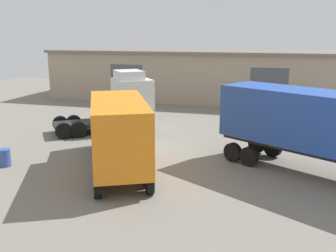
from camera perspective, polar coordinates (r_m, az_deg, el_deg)
The scene contains 6 objects.
ground_plane at distance 22.83m, azimuth -3.86°, elevation -3.14°, with size 60.00×60.00×0.00m, color slate.
warehouse_building at distance 40.17m, azimuth 5.26°, elevation 7.50°, with size 30.22×9.90×4.84m.
tractor_unit_white at distance 26.82m, azimuth -6.27°, elevation 3.44°, with size 6.68×5.86×4.03m.
container_trailer_teal at distance 19.09m, azimuth 20.64°, elevation 0.50°, with size 9.22×6.75×3.90m.
box_truck_green at distance 18.96m, azimuth -7.29°, elevation -0.51°, with size 5.87×8.52×3.50m.
oil_drum at distance 21.15m, azimuth -22.61°, elevation -4.26°, with size 0.58×0.58×0.88m.
Camera 1 is at (7.54, -20.56, 6.45)m, focal length 42.00 mm.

